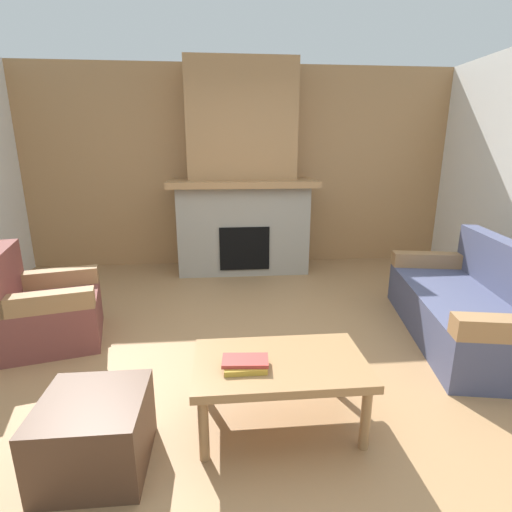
% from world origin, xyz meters
% --- Properties ---
extents(ground, '(9.00, 9.00, 0.00)m').
position_xyz_m(ground, '(0.00, 0.00, 0.00)').
color(ground, '#9E754C').
extents(wall_back_wood_panel, '(6.00, 0.12, 2.70)m').
position_xyz_m(wall_back_wood_panel, '(0.00, 3.00, 1.35)').
color(wall_back_wood_panel, '#A87A4C').
rests_on(wall_back_wood_panel, ground).
extents(fireplace, '(1.90, 0.82, 2.70)m').
position_xyz_m(fireplace, '(0.00, 2.62, 1.16)').
color(fireplace, gray).
rests_on(fireplace, ground).
extents(couch, '(1.17, 1.93, 0.85)m').
position_xyz_m(couch, '(1.86, 0.38, 0.29)').
color(couch, '#474C6B').
rests_on(couch, ground).
extents(armchair, '(0.92, 0.92, 0.85)m').
position_xyz_m(armchair, '(-1.80, 0.63, 0.29)').
color(armchair, brown).
rests_on(armchair, ground).
extents(coffee_table, '(1.00, 0.60, 0.43)m').
position_xyz_m(coffee_table, '(0.03, -0.57, 0.38)').
color(coffee_table, '#997047').
rests_on(coffee_table, ground).
extents(ottoman, '(0.52, 0.52, 0.40)m').
position_xyz_m(ottoman, '(-0.96, -0.81, 0.20)').
color(ottoman, '#4C3323').
rests_on(ottoman, ground).
extents(book_stack_near_edge, '(0.27, 0.19, 0.05)m').
position_xyz_m(book_stack_near_edge, '(-0.17, -0.63, 0.46)').
color(book_stack_near_edge, gold).
rests_on(book_stack_near_edge, coffee_table).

